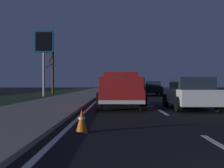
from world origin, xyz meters
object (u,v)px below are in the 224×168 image
Objects in this scene: sedan_blue at (138,87)px; bare_tree_far at (53,72)px; pickup_truck at (121,89)px; traffic_cone_near at (82,121)px; sedan_white at (190,93)px; gas_price_sign at (44,47)px; sedan_black at (151,88)px; sedan_green at (120,89)px; street_light_near at (1,23)px.

bare_tree_far is (-8.33, 11.25, 1.97)m from sedan_blue.
traffic_cone_near is (-7.45, 1.18, -0.70)m from pickup_truck.
bare_tree_far is (18.96, 7.88, 1.77)m from pickup_truck.
sedan_white is 17.90m from gas_price_sign.
pickup_truck is 1.24× the size of sedan_white.
traffic_cone_near is at bearing -165.76° from bare_tree_far.
sedan_black is (15.33, -3.68, -0.20)m from pickup_truck.
bare_tree_far is (19.97, 11.22, 1.97)m from sedan_white.
gas_price_sign reaches higher than sedan_blue.
sedan_black and sedan_green have the same top height.
sedan_white is at bearing -35.10° from traffic_cone_near.
sedan_blue and sedan_white have the same top height.
sedan_blue is at bearing 1.49° from sedan_black.
pickup_truck is 1.23× the size of sedan_blue.
sedan_white is 22.99m from bare_tree_far.
sedan_white is 10.39m from street_light_near.
pickup_truck is 1.03× the size of bare_tree_far.
traffic_cone_near is at bearing 170.96° from pickup_truck.
sedan_black is at bearing -76.77° from gas_price_sign.
bare_tree_far is (19.03, 1.55, -1.71)m from street_light_near.
sedan_green is at bearing -28.09° from street_light_near.
bare_tree_far is at bearing 29.33° from sedan_white.
traffic_cone_near is at bearing 167.95° from sedan_black.
street_light_near is (-12.18, 6.50, 3.67)m from sedan_green.
sedan_blue is 7.64× the size of traffic_cone_near.
street_light_near is at bearing -175.39° from gas_price_sign.
sedan_white is 0.60× the size of street_light_near.
street_light_near is (0.94, 9.67, 3.67)m from sedan_white.
pickup_truck is 0.74× the size of street_light_near.
sedan_white is at bearing -166.43° from sedan_green.
sedan_green is 10.76m from bare_tree_far.
sedan_blue is at bearing -7.03° from pickup_truck.
sedan_black is 23.29m from traffic_cone_near.
sedan_white is at bearing 178.81° from sedan_black.
bare_tree_far is at bearing 49.61° from sedan_green.
bare_tree_far is at bearing 4.66° from street_light_near.
sedan_white is (-13.12, -3.17, 0.00)m from sedan_green.
traffic_cone_near is at bearing 172.54° from sedan_blue.
sedan_blue is 18.55m from gas_price_sign.
sedan_black is at bearing -107.43° from bare_tree_far.
pickup_truck is at bearing 166.51° from sedan_black.
sedan_green is at bearing -3.96° from traffic_cone_near.
sedan_white is at bearing -150.67° from bare_tree_far.
gas_price_sign is at bearing 103.23° from sedan_black.
traffic_cone_near is (-19.55, 1.35, -0.50)m from sedan_green.
sedan_white reaches higher than traffic_cone_near.
sedan_green is at bearing -0.80° from pickup_truck.
street_light_near is (-15.40, 10.01, 3.67)m from sedan_black.
gas_price_sign reaches higher than sedan_green.
bare_tree_far is (6.23, 0.52, -2.16)m from gas_price_sign.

